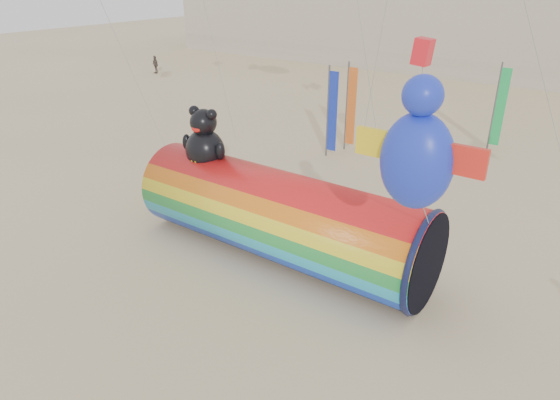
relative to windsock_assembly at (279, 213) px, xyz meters
The scene contains 3 objects.
ground 2.44m from the windsock_assembly, 101.52° to the right, with size 160.00×160.00×0.00m, color #CCB58C.
windsock_assembly is the anchor object (origin of this frame).
festival_banners 13.45m from the windsock_assembly, 96.46° to the left, with size 8.00×6.63×5.20m.
Camera 1 is at (9.97, -11.65, 9.92)m, focal length 32.00 mm.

